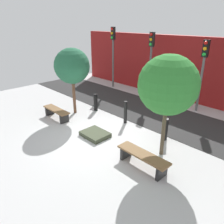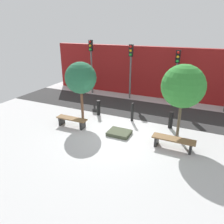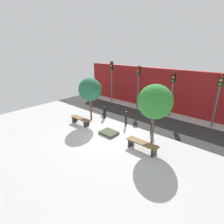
# 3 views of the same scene
# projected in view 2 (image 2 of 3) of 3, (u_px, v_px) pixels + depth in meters

# --- Properties ---
(ground_plane) EXTENTS (18.00, 18.00, 0.00)m
(ground_plane) POSITION_uv_depth(u_px,v_px,m) (120.00, 134.00, 10.56)
(ground_plane) COLOR #B6B6B6
(road_strip) EXTENTS (18.00, 3.18, 0.01)m
(road_strip) POSITION_uv_depth(u_px,v_px,m) (142.00, 110.00, 13.55)
(road_strip) COLOR #2B2B2B
(road_strip) RESTS_ON ground
(building_facade) EXTENTS (16.20, 0.50, 3.55)m
(building_facade) POSITION_uv_depth(u_px,v_px,m) (157.00, 73.00, 15.49)
(building_facade) COLOR maroon
(building_facade) RESTS_ON ground
(bench_left) EXTENTS (1.65, 0.45, 0.48)m
(bench_left) POSITION_uv_depth(u_px,v_px,m) (72.00, 120.00, 11.22)
(bench_left) COLOR black
(bench_left) RESTS_ON ground
(bench_right) EXTENTS (1.79, 0.50, 0.47)m
(bench_right) POSITION_uv_depth(u_px,v_px,m) (173.00, 141.00, 9.20)
(bench_right) COLOR black
(bench_right) RESTS_ON ground
(planter_bed) EXTENTS (1.05, 0.85, 0.17)m
(planter_bed) POSITION_uv_depth(u_px,v_px,m) (119.00, 133.00, 10.47)
(planter_bed) COLOR #404734
(planter_bed) RESTS_ON ground
(tree_behind_left_bench) EXTENTS (1.66, 1.66, 3.18)m
(tree_behind_left_bench) POSITION_uv_depth(u_px,v_px,m) (81.00, 78.00, 11.35)
(tree_behind_left_bench) COLOR brown
(tree_behind_left_bench) RESTS_ON ground
(tree_behind_right_bench) EXTENTS (1.88, 1.88, 3.41)m
(tree_behind_right_bench) POSITION_uv_depth(u_px,v_px,m) (183.00, 86.00, 9.29)
(tree_behind_right_bench) COLOR brown
(tree_behind_right_bench) RESTS_ON ground
(bollard_far_left) EXTENTS (0.20, 0.20, 0.88)m
(bollard_far_left) POSITION_uv_depth(u_px,v_px,m) (99.00, 108.00, 12.64)
(bollard_far_left) COLOR black
(bollard_far_left) RESTS_ON ground
(bollard_left) EXTENTS (0.15, 0.15, 1.04)m
(bollard_left) POSITION_uv_depth(u_px,v_px,m) (132.00, 112.00, 11.81)
(bollard_left) COLOR black
(bollard_left) RESTS_ON ground
(bollard_center) EXTENTS (0.22, 0.22, 0.88)m
(bollard_center) POSITION_uv_depth(u_px,v_px,m) (171.00, 120.00, 11.03)
(bollard_center) COLOR black
(bollard_center) RESTS_ON ground
(traffic_light_west) EXTENTS (0.28, 0.27, 3.93)m
(traffic_light_west) POSITION_uv_depth(u_px,v_px,m) (91.00, 57.00, 15.93)
(traffic_light_west) COLOR #595959
(traffic_light_west) RESTS_ON ground
(traffic_light_mid_west) EXTENTS (0.28, 0.27, 3.72)m
(traffic_light_mid_west) POSITION_uv_depth(u_px,v_px,m) (131.00, 62.00, 14.78)
(traffic_light_mid_west) COLOR #5B5B5B
(traffic_light_mid_west) RESTS_ON ground
(traffic_light_mid_east) EXTENTS (0.28, 0.27, 3.49)m
(traffic_light_mid_east) POSITION_uv_depth(u_px,v_px,m) (177.00, 68.00, 13.63)
(traffic_light_mid_east) COLOR #5C5C5C
(traffic_light_mid_east) RESTS_ON ground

